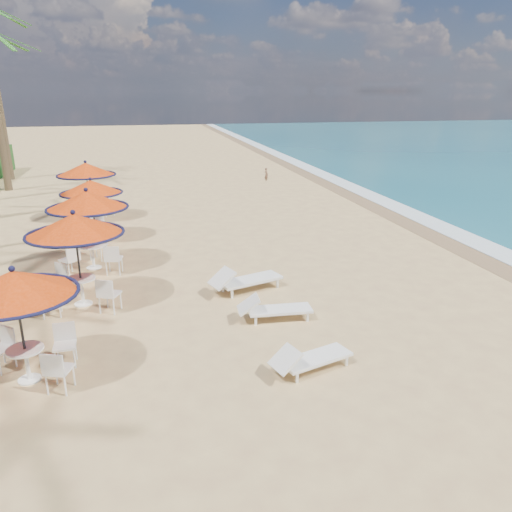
{
  "coord_description": "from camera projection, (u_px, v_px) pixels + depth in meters",
  "views": [
    {
      "loc": [
        -2.95,
        -9.2,
        5.48
      ],
      "look_at": [
        -0.04,
        3.4,
        1.2
      ],
      "focal_mm": 35.0,
      "sensor_mm": 36.0,
      "label": 1
    }
  ],
  "objects": [
    {
      "name": "station_0",
      "position": [
        19.0,
        297.0,
        9.43
      ],
      "size": [
        2.32,
        2.32,
        2.42
      ],
      "color": "black",
      "rests_on": "ground"
    },
    {
      "name": "lounger_near",
      "position": [
        309.0,
        358.0,
        10.18
      ],
      "size": [
        1.87,
        1.07,
        0.64
      ],
      "rotation": [
        0.0,
        0.0,
        0.31
      ],
      "color": "white",
      "rests_on": "ground"
    },
    {
      "name": "station_3",
      "position": [
        90.0,
        193.0,
        18.76
      ],
      "size": [
        2.33,
        2.33,
        2.43
      ],
      "color": "black",
      "rests_on": "ground"
    },
    {
      "name": "wetsand_band",
      "position": [
        409.0,
        222.0,
        21.91
      ],
      "size": [
        1.4,
        140.0,
        0.02
      ],
      "primitive_type": "cube",
      "color": "olive",
      "rests_on": "ground"
    },
    {
      "name": "station_1",
      "position": [
        74.0,
        237.0,
        12.86
      ],
      "size": [
        2.51,
        2.51,
        2.62
      ],
      "color": "black",
      "rests_on": "ground"
    },
    {
      "name": "station_2",
      "position": [
        88.0,
        210.0,
        15.64
      ],
      "size": [
        2.54,
        2.54,
        2.65
      ],
      "color": "black",
      "rests_on": "ground"
    },
    {
      "name": "ground",
      "position": [
        293.0,
        356.0,
        10.87
      ],
      "size": [
        160.0,
        160.0,
        0.0
      ],
      "primitive_type": "plane",
      "color": "tan",
      "rests_on": "ground"
    },
    {
      "name": "station_4",
      "position": [
        88.0,
        174.0,
        21.86
      ],
      "size": [
        2.54,
        2.6,
        2.64
      ],
      "color": "black",
      "rests_on": "ground"
    },
    {
      "name": "lounger_far",
      "position": [
        244.0,
        280.0,
        14.26
      ],
      "size": [
        2.26,
        1.32,
        0.77
      ],
      "rotation": [
        0.0,
        0.0,
        0.32
      ],
      "color": "white",
      "rests_on": "ground"
    },
    {
      "name": "foam_strip",
      "position": [
        428.0,
        221.0,
        22.1
      ],
      "size": [
        1.2,
        140.0,
        0.04
      ],
      "primitive_type": "cube",
      "color": "white",
      "rests_on": "ground"
    },
    {
      "name": "person",
      "position": [
        266.0,
        174.0,
        31.92
      ],
      "size": [
        0.29,
        0.37,
        0.88
      ],
      "primitive_type": "imported",
      "rotation": [
        0.0,
        0.0,
        1.85
      ],
      "color": "brown",
      "rests_on": "ground"
    },
    {
      "name": "lounger_mid",
      "position": [
        272.0,
        308.0,
        12.48
      ],
      "size": [
        1.9,
        0.7,
        0.67
      ],
      "rotation": [
        0.0,
        0.0,
        -0.06
      ],
      "color": "white",
      "rests_on": "ground"
    }
  ]
}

